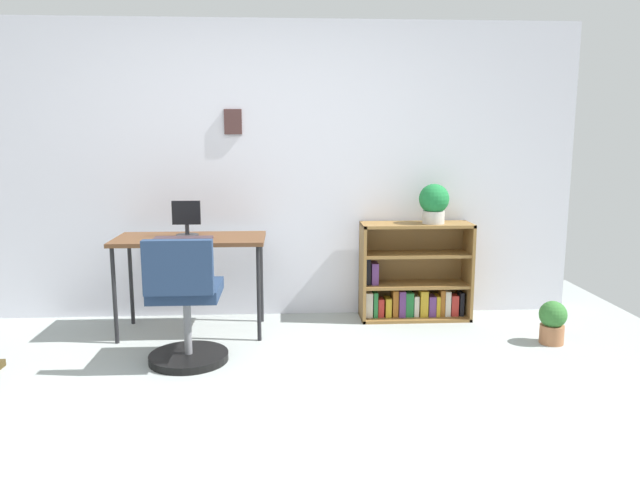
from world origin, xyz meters
name	(u,v)px	position (x,y,z in m)	size (l,w,h in m)	color
ground_plane	(239,440)	(0.00, 0.00, 0.00)	(6.24, 6.24, 0.00)	#939B98
wall_back	(256,172)	(0.00, 2.15, 1.18)	(5.20, 0.12, 2.36)	silver
desk	(190,245)	(-0.47, 1.67, 0.67)	(1.10, 0.53, 0.73)	#56361F
monitor	(187,220)	(-0.50, 1.72, 0.85)	(0.21, 0.17, 0.27)	#262628
keyboard	(183,238)	(-0.50, 1.57, 0.74)	(0.41, 0.13, 0.02)	#36292E
office_chair	(185,309)	(-0.41, 1.01, 0.37)	(0.52, 0.55, 0.86)	black
bookshelf_low	(413,277)	(1.27, 1.95, 0.33)	(0.88, 0.30, 0.78)	brown
potted_plant_on_shelf	(434,202)	(1.41, 1.90, 0.95)	(0.24, 0.24, 0.31)	#B7B2A8
potted_plant_floor	(553,321)	(2.13, 1.27, 0.16)	(0.19, 0.19, 0.31)	#9E6642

